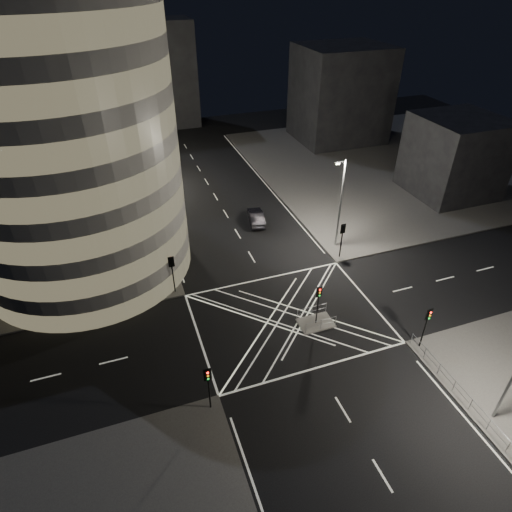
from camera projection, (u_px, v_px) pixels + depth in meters
name	position (u px, v px, depth m)	size (l,w,h in m)	color
ground	(288.00, 318.00, 37.98)	(120.00, 120.00, 0.00)	black
sidewalk_far_right	(392.00, 163.00, 66.75)	(42.00, 42.00, 0.15)	#4C4947
central_island	(316.00, 323.00, 37.32)	(3.00, 2.00, 0.15)	slate
office_tower_curved	(9.00, 137.00, 39.64)	(30.00, 29.00, 27.20)	gray
office_block_rear	(23.00, 94.00, 58.19)	(24.00, 16.00, 22.00)	gray
building_right_far	(340.00, 94.00, 71.69)	(14.00, 12.00, 15.00)	black
building_right_near	(454.00, 156.00, 55.60)	(10.00, 10.00, 10.00)	black
building_far_end	(144.00, 76.00, 76.71)	(18.00, 8.00, 18.00)	black
tree_a	(147.00, 243.00, 39.41)	(4.22, 4.22, 6.99)	black
tree_b	(139.00, 210.00, 43.88)	(5.11, 5.11, 7.82)	black
tree_c	(133.00, 187.00, 48.58)	(3.78, 3.78, 6.98)	black
tree_d	(127.00, 162.00, 52.89)	(4.92, 4.92, 8.23)	black
tree_e	(125.00, 156.00, 58.38)	(4.22, 4.22, 6.36)	black
traffic_signal_fl	(172.00, 268.00, 39.19)	(0.55, 0.22, 4.00)	black
traffic_signal_nl	(208.00, 381.00, 28.65)	(0.55, 0.22, 4.00)	black
traffic_signal_fr	(342.00, 234.00, 43.98)	(0.55, 0.22, 4.00)	black
traffic_signal_nr	(427.00, 321.00, 33.44)	(0.55, 0.22, 4.00)	black
traffic_signal_island	(318.00, 298.00, 35.70)	(0.55, 0.22, 4.00)	black
street_lamp_left_near	(153.00, 218.00, 41.55)	(1.25, 0.25, 10.00)	slate
street_lamp_left_far	(133.00, 153.00, 55.51)	(1.25, 0.25, 10.00)	slate
street_lamp_right_far	(340.00, 201.00, 44.36)	(1.25, 0.25, 10.00)	slate
railing_near_right	(462.00, 395.00, 30.42)	(0.06, 11.70, 1.10)	slate
railing_island_south	(321.00, 325.00, 36.26)	(2.80, 0.06, 1.10)	slate
railing_island_north	(312.00, 311.00, 37.66)	(2.80, 0.06, 1.10)	slate
sedan	(256.00, 217.00, 51.28)	(1.63, 4.68, 1.54)	black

